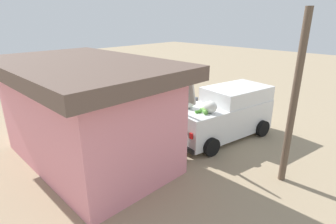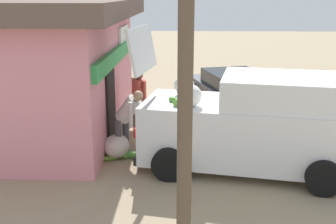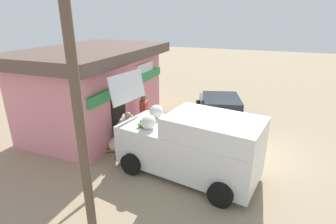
{
  "view_description": "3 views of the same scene",
  "coord_description": "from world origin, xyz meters",
  "px_view_note": "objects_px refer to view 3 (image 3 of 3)",
  "views": [
    {
      "loc": [
        -7.87,
        9.96,
        4.7
      ],
      "look_at": [
        -0.89,
        2.92,
        1.16
      ],
      "focal_mm": 28.65,
      "sensor_mm": 36.0,
      "label": 1
    },
    {
      "loc": [
        -10.41,
        2.5,
        3.59
      ],
      "look_at": [
        -0.55,
        2.93,
        0.71
      ],
      "focal_mm": 43.94,
      "sensor_mm": 36.0,
      "label": 2
    },
    {
      "loc": [
        -9.18,
        -0.79,
        4.68
      ],
      "look_at": [
        -0.27,
        2.61,
        1.15
      ],
      "focal_mm": 28.26,
      "sensor_mm": 36.0,
      "label": 3
    }
  ],
  "objects_px": {
    "customer_bending": "(124,126)",
    "paint_bucket": "(167,117)",
    "parked_sedan": "(221,111)",
    "unloaded_banana_pile": "(117,144)",
    "vendor_standing": "(144,112)",
    "storefront_bar": "(95,87)",
    "delivery_van": "(191,145)"
  },
  "relations": [
    {
      "from": "vendor_standing",
      "to": "paint_bucket",
      "type": "xyz_separation_m",
      "value": [
        1.62,
        -0.4,
        -0.77
      ]
    },
    {
      "from": "vendor_standing",
      "to": "paint_bucket",
      "type": "relative_size",
      "value": 4.05
    },
    {
      "from": "customer_bending",
      "to": "paint_bucket",
      "type": "height_order",
      "value": "customer_bending"
    },
    {
      "from": "storefront_bar",
      "to": "vendor_standing",
      "type": "height_order",
      "value": "storefront_bar"
    },
    {
      "from": "paint_bucket",
      "to": "vendor_standing",
      "type": "bearing_deg",
      "value": 166.23
    },
    {
      "from": "customer_bending",
      "to": "paint_bucket",
      "type": "bearing_deg",
      "value": -8.89
    },
    {
      "from": "storefront_bar",
      "to": "delivery_van",
      "type": "xyz_separation_m",
      "value": [
        -2.17,
        -4.88,
        -0.78
      ]
    },
    {
      "from": "parked_sedan",
      "to": "unloaded_banana_pile",
      "type": "distance_m",
      "value": 4.93
    },
    {
      "from": "storefront_bar",
      "to": "paint_bucket",
      "type": "bearing_deg",
      "value": -59.55
    },
    {
      "from": "vendor_standing",
      "to": "unloaded_banana_pile",
      "type": "relative_size",
      "value": 2.02
    },
    {
      "from": "storefront_bar",
      "to": "vendor_standing",
      "type": "bearing_deg",
      "value": -91.3
    },
    {
      "from": "parked_sedan",
      "to": "paint_bucket",
      "type": "height_order",
      "value": "parked_sedan"
    },
    {
      "from": "vendor_standing",
      "to": "unloaded_banana_pile",
      "type": "xyz_separation_m",
      "value": [
        -1.59,
        0.34,
        -0.75
      ]
    },
    {
      "from": "storefront_bar",
      "to": "paint_bucket",
      "type": "height_order",
      "value": "storefront_bar"
    },
    {
      "from": "vendor_standing",
      "to": "customer_bending",
      "type": "xyz_separation_m",
      "value": [
        -1.48,
        0.09,
        -0.06
      ]
    },
    {
      "from": "customer_bending",
      "to": "unloaded_banana_pile",
      "type": "xyz_separation_m",
      "value": [
        -0.12,
        0.26,
        -0.69
      ]
    },
    {
      "from": "paint_bucket",
      "to": "unloaded_banana_pile",
      "type": "bearing_deg",
      "value": 167.04
    },
    {
      "from": "storefront_bar",
      "to": "delivery_van",
      "type": "distance_m",
      "value": 5.4
    },
    {
      "from": "parked_sedan",
      "to": "unloaded_banana_pile",
      "type": "relative_size",
      "value": 5.48
    },
    {
      "from": "storefront_bar",
      "to": "paint_bucket",
      "type": "xyz_separation_m",
      "value": [
        1.57,
        -2.67,
        -1.57
      ]
    },
    {
      "from": "parked_sedan",
      "to": "customer_bending",
      "type": "relative_size",
      "value": 2.99
    },
    {
      "from": "parked_sedan",
      "to": "customer_bending",
      "type": "xyz_separation_m",
      "value": [
        -3.74,
        2.81,
        0.33
      ]
    },
    {
      "from": "delivery_van",
      "to": "paint_bucket",
      "type": "xyz_separation_m",
      "value": [
        3.74,
        2.21,
        -0.79
      ]
    },
    {
      "from": "vendor_standing",
      "to": "unloaded_banana_pile",
      "type": "distance_m",
      "value": 1.79
    },
    {
      "from": "delivery_van",
      "to": "vendor_standing",
      "type": "relative_size",
      "value": 2.78
    },
    {
      "from": "vendor_standing",
      "to": "paint_bucket",
      "type": "distance_m",
      "value": 1.84
    },
    {
      "from": "customer_bending",
      "to": "unloaded_banana_pile",
      "type": "bearing_deg",
      "value": 114.39
    },
    {
      "from": "unloaded_banana_pile",
      "to": "customer_bending",
      "type": "bearing_deg",
      "value": -65.61
    },
    {
      "from": "storefront_bar",
      "to": "parked_sedan",
      "type": "height_order",
      "value": "storefront_bar"
    },
    {
      "from": "storefront_bar",
      "to": "customer_bending",
      "type": "distance_m",
      "value": 2.81
    },
    {
      "from": "customer_bending",
      "to": "vendor_standing",
      "type": "bearing_deg",
      "value": -3.38
    },
    {
      "from": "delivery_van",
      "to": "paint_bucket",
      "type": "distance_m",
      "value": 4.41
    }
  ]
}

